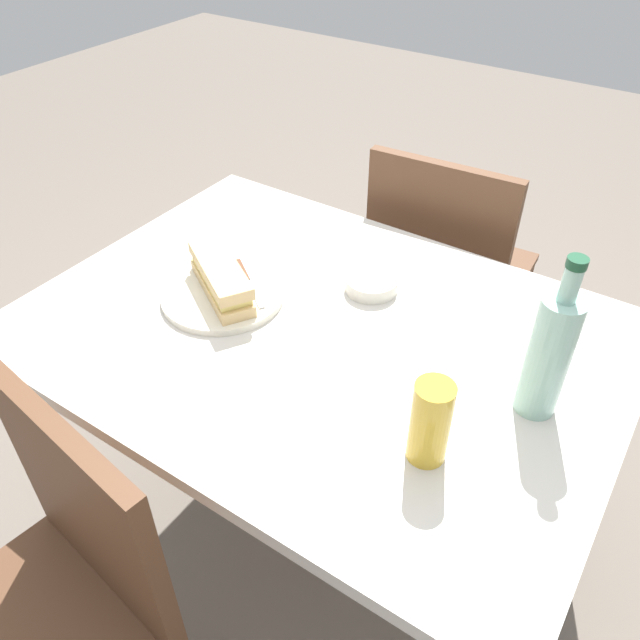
# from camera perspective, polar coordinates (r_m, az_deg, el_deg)

# --- Properties ---
(ground_plane) EXTENTS (8.00, 8.00, 0.00)m
(ground_plane) POSITION_cam_1_polar(r_m,az_deg,el_deg) (1.79, 0.00, -19.00)
(ground_plane) COLOR #6B6056
(dining_table) EXTENTS (1.14, 0.83, 0.73)m
(dining_table) POSITION_cam_1_polar(r_m,az_deg,el_deg) (1.30, 0.00, -4.47)
(dining_table) COLOR beige
(dining_table) RESTS_ON ground
(chair_far) EXTENTS (0.42, 0.42, 0.88)m
(chair_far) POSITION_cam_1_polar(r_m,az_deg,el_deg) (1.80, 11.03, 4.11)
(chair_far) COLOR brown
(chair_far) RESTS_ON ground
(chair_near) EXTENTS (0.45, 0.45, 0.88)m
(chair_near) POSITION_cam_1_polar(r_m,az_deg,el_deg) (1.21, -22.70, -23.17)
(chair_near) COLOR brown
(chair_near) RESTS_ON ground
(plate_near) EXTENTS (0.25, 0.25, 0.01)m
(plate_near) POSITION_cam_1_polar(r_m,az_deg,el_deg) (1.32, -8.73, 2.30)
(plate_near) COLOR silver
(plate_near) RESTS_ON dining_table
(baguette_sandwich_near) EXTENTS (0.22, 0.17, 0.07)m
(baguette_sandwich_near) POSITION_cam_1_polar(r_m,az_deg,el_deg) (1.29, -8.90, 3.77)
(baguette_sandwich_near) COLOR #DBB77A
(baguette_sandwich_near) RESTS_ON plate_near
(knife_near) EXTENTS (0.15, 0.11, 0.01)m
(knife_near) POSITION_cam_1_polar(r_m,az_deg,el_deg) (1.33, -6.56, 3.57)
(knife_near) COLOR silver
(knife_near) RESTS_ON plate_near
(water_bottle) EXTENTS (0.07, 0.07, 0.30)m
(water_bottle) POSITION_cam_1_polar(r_m,az_deg,el_deg) (1.06, 19.96, -2.86)
(water_bottle) COLOR #99C6B7
(water_bottle) RESTS_ON dining_table
(beer_glass) EXTENTS (0.06, 0.06, 0.15)m
(beer_glass) POSITION_cam_1_polar(r_m,az_deg,el_deg) (0.97, 9.91, -9.08)
(beer_glass) COLOR gold
(beer_glass) RESTS_ON dining_table
(olive_bowl) EXTENTS (0.11, 0.11, 0.03)m
(olive_bowl) POSITION_cam_1_polar(r_m,az_deg,el_deg) (1.32, 4.66, 3.29)
(olive_bowl) COLOR silver
(olive_bowl) RESTS_ON dining_table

